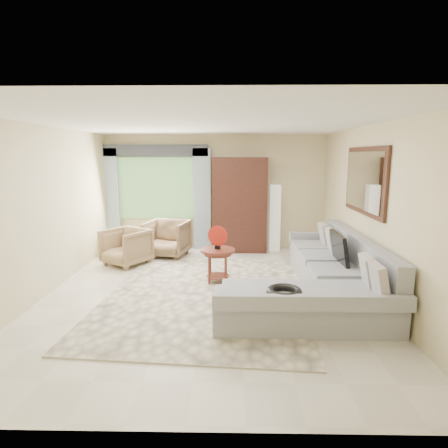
{
  "coord_description": "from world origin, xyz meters",
  "views": [
    {
      "loc": [
        0.36,
        -5.59,
        2.15
      ],
      "look_at": [
        0.25,
        0.35,
        1.05
      ],
      "focal_mm": 30.0,
      "sensor_mm": 36.0,
      "label": 1
    }
  ],
  "objects_px": {
    "sectional_sofa": "(325,281)",
    "coffee_table": "(218,265)",
    "armchair_left": "(126,247)",
    "tv_screen": "(339,248)",
    "floor_lamp": "(275,218)",
    "potted_plant": "(116,241)",
    "armchair_right": "(167,238)",
    "armoire": "(239,205)"
  },
  "relations": [
    {
      "from": "sectional_sofa",
      "to": "coffee_table",
      "type": "height_order",
      "value": "sectional_sofa"
    },
    {
      "from": "sectional_sofa",
      "to": "armchair_left",
      "type": "bearing_deg",
      "value": 153.52
    },
    {
      "from": "tv_screen",
      "to": "floor_lamp",
      "type": "bearing_deg",
      "value": 104.61
    },
    {
      "from": "armchair_left",
      "to": "floor_lamp",
      "type": "height_order",
      "value": "floor_lamp"
    },
    {
      "from": "sectional_sofa",
      "to": "potted_plant",
      "type": "xyz_separation_m",
      "value": [
        -3.93,
        2.48,
        0.01
      ]
    },
    {
      "from": "sectional_sofa",
      "to": "armchair_right",
      "type": "distance_m",
      "value": 3.67
    },
    {
      "from": "sectional_sofa",
      "to": "potted_plant",
      "type": "distance_m",
      "value": 4.64
    },
    {
      "from": "potted_plant",
      "to": "tv_screen",
      "type": "bearing_deg",
      "value": -27.76
    },
    {
      "from": "tv_screen",
      "to": "floor_lamp",
      "type": "relative_size",
      "value": 0.49
    },
    {
      "from": "tv_screen",
      "to": "armchair_right",
      "type": "height_order",
      "value": "tv_screen"
    },
    {
      "from": "armoire",
      "to": "coffee_table",
      "type": "bearing_deg",
      "value": -100.57
    },
    {
      "from": "armchair_left",
      "to": "armoire",
      "type": "relative_size",
      "value": 0.38
    },
    {
      "from": "tv_screen",
      "to": "armchair_left",
      "type": "bearing_deg",
      "value": 158.66
    },
    {
      "from": "sectional_sofa",
      "to": "armoire",
      "type": "relative_size",
      "value": 1.65
    },
    {
      "from": "coffee_table",
      "to": "floor_lamp",
      "type": "xyz_separation_m",
      "value": [
        1.21,
        2.26,
        0.44
      ]
    },
    {
      "from": "tv_screen",
      "to": "sectional_sofa",
      "type": "bearing_deg",
      "value": -134.46
    },
    {
      "from": "armchair_left",
      "to": "potted_plant",
      "type": "distance_m",
      "value": 0.86
    },
    {
      "from": "armchair_right",
      "to": "floor_lamp",
      "type": "xyz_separation_m",
      "value": [
        2.35,
        0.57,
        0.36
      ]
    },
    {
      "from": "sectional_sofa",
      "to": "armchair_right",
      "type": "relative_size",
      "value": 4.06
    },
    {
      "from": "armchair_right",
      "to": "potted_plant",
      "type": "height_order",
      "value": "armchair_right"
    },
    {
      "from": "armchair_left",
      "to": "armchair_right",
      "type": "distance_m",
      "value": 0.96
    },
    {
      "from": "armchair_left",
      "to": "armchair_right",
      "type": "xyz_separation_m",
      "value": [
        0.71,
        0.64,
        0.03
      ]
    },
    {
      "from": "armchair_left",
      "to": "potted_plant",
      "type": "relative_size",
      "value": 1.34
    },
    {
      "from": "tv_screen",
      "to": "armchair_right",
      "type": "bearing_deg",
      "value": 145.34
    },
    {
      "from": "floor_lamp",
      "to": "sectional_sofa",
      "type": "bearing_deg",
      "value": -81.67
    },
    {
      "from": "coffee_table",
      "to": "armchair_left",
      "type": "height_order",
      "value": "armchair_left"
    },
    {
      "from": "armchair_right",
      "to": "coffee_table",
      "type": "bearing_deg",
      "value": -43.96
    },
    {
      "from": "sectional_sofa",
      "to": "coffee_table",
      "type": "relative_size",
      "value": 5.88
    },
    {
      "from": "coffee_table",
      "to": "floor_lamp",
      "type": "relative_size",
      "value": 0.39
    },
    {
      "from": "coffee_table",
      "to": "potted_plant",
      "type": "distance_m",
      "value": 2.9
    },
    {
      "from": "coffee_table",
      "to": "armoire",
      "type": "height_order",
      "value": "armoire"
    },
    {
      "from": "armchair_left",
      "to": "armoire",
      "type": "distance_m",
      "value": 2.63
    },
    {
      "from": "potted_plant",
      "to": "armoire",
      "type": "height_order",
      "value": "armoire"
    },
    {
      "from": "armchair_right",
      "to": "armoire",
      "type": "xyz_separation_m",
      "value": [
        1.55,
        0.51,
        0.66
      ]
    },
    {
      "from": "tv_screen",
      "to": "floor_lamp",
      "type": "xyz_separation_m",
      "value": [
        -0.7,
        2.69,
        0.03
      ]
    },
    {
      "from": "sectional_sofa",
      "to": "coffee_table",
      "type": "xyz_separation_m",
      "value": [
        -1.64,
        0.7,
        0.03
      ]
    },
    {
      "from": "armchair_left",
      "to": "floor_lamp",
      "type": "xyz_separation_m",
      "value": [
        3.06,
        1.21,
        0.39
      ]
    },
    {
      "from": "floor_lamp",
      "to": "potted_plant",
      "type": "bearing_deg",
      "value": -172.22
    },
    {
      "from": "coffee_table",
      "to": "armchair_left",
      "type": "distance_m",
      "value": 2.13
    },
    {
      "from": "armchair_right",
      "to": "armoire",
      "type": "relative_size",
      "value": 0.41
    },
    {
      "from": "potted_plant",
      "to": "floor_lamp",
      "type": "bearing_deg",
      "value": 7.78
    },
    {
      "from": "potted_plant",
      "to": "floor_lamp",
      "type": "height_order",
      "value": "floor_lamp"
    }
  ]
}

